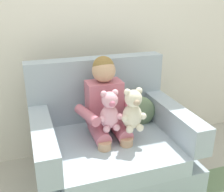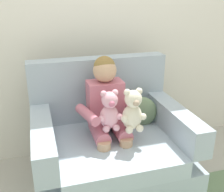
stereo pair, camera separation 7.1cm
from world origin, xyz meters
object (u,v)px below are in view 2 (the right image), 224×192
armchair (110,151)px  plush_pink (110,111)px  throw_pillow (140,112)px  plush_cream (133,111)px  seated_child (108,108)px

armchair → plush_pink: bearing=-104.8°
armchair → throw_pillow: armchair is taller
throw_pillow → plush_cream: bearing=-122.0°
armchair → plush_cream: bearing=-51.4°
plush_pink → throw_pillow: size_ratio=1.11×
seated_child → throw_pillow: (0.30, 0.10, -0.11)m
plush_cream → plush_pink: plush_cream is taller
armchair → seated_child: 0.35m
seated_child → plush_cream: (0.13, -0.18, 0.04)m
armchair → plush_pink: size_ratio=3.84×
armchair → throw_pillow: (0.29, 0.12, 0.24)m
seated_child → throw_pillow: size_ratio=3.17×
plush_cream → armchair: bearing=145.9°
seated_child → plush_pink: bearing=-100.9°
armchair → plush_cream: armchair is taller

